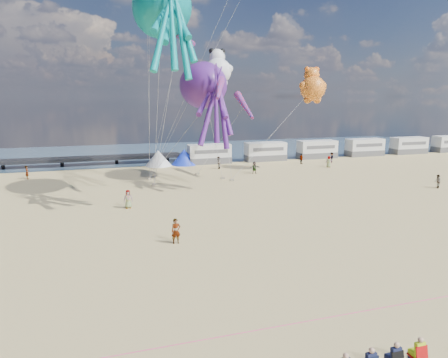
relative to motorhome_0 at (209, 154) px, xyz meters
The scene contains 31 objects.
ground 40.48m from the motorhome_0, 98.53° to the right, with size 120.00×120.00×0.00m, color #D1BA78.
water 16.22m from the motorhome_0, 111.80° to the left, with size 120.00×120.00×0.00m, color #344D63.
motorhome_0 is the anchor object (origin of this frame).
motorhome_1 9.50m from the motorhome_0, ahead, with size 6.60×2.50×3.00m, color silver.
motorhome_2 19.00m from the motorhome_0, ahead, with size 6.60×2.50×3.00m, color silver.
motorhome_3 28.50m from the motorhome_0, ahead, with size 6.60×2.50×3.00m, color silver.
motorhome_4 38.00m from the motorhome_0, ahead, with size 6.60×2.50×3.00m, color silver.
tent_white 8.01m from the motorhome_0, behind, with size 4.00×4.00×2.40m, color white.
tent_blue 4.01m from the motorhome_0, behind, with size 4.00×4.00×2.40m, color #1933CC.
rope_line 45.42m from the motorhome_0, 97.59° to the right, with size 0.03×0.03×34.00m, color #F2338C.
standing_person 35.00m from the motorhome_0, 108.76° to the right, with size 0.67×0.44×1.83m, color tan.
beachgoer_0 26.64m from the motorhome_0, 121.51° to the right, with size 0.64×0.42×1.75m, color #7F6659.
beachgoer_1 5.11m from the motorhome_0, 90.11° to the right, with size 0.87×0.57×1.79m, color #7F6659.
beachgoer_2 19.53m from the motorhome_0, 14.11° to the right, with size 0.79×0.61×1.62m, color #7F6659.
beachgoer_3 14.41m from the motorhome_0, 19.14° to the right, with size 1.06×0.61×1.63m, color #7F6659.
beachgoer_4 10.73m from the motorhome_0, 69.84° to the right, with size 0.97×0.40×1.65m, color #7F6659.
beachgoer_5 25.86m from the motorhome_0, 168.57° to the right, with size 1.61×0.51×1.74m, color #7F6659.
beachgoer_6 18.24m from the motorhome_0, 28.43° to the right, with size 0.62×0.41×1.71m, color #7F6659.
beachgoer_7 31.96m from the motorhome_0, 49.93° to the right, with size 0.77×0.50×1.58m, color #7F6659.
sandbag_a 17.16m from the motorhome_0, 127.30° to the right, with size 0.50×0.35×0.22m, color gray.
sandbag_b 12.46m from the motorhome_0, 97.00° to the right, with size 0.50×0.35×0.22m, color gray.
sandbag_c 13.89m from the motorhome_0, 93.21° to the right, with size 0.50×0.35×0.22m, color gray.
sandbag_d 9.46m from the motorhome_0, 114.70° to the right, with size 0.50×0.35×0.22m, color gray.
sandbag_e 14.53m from the motorhome_0, 136.47° to the right, with size 0.50×0.35×0.22m, color gray.
kite_octopus_teal 27.49m from the motorhome_0, 116.85° to the right, with size 4.59×10.72×12.25m, color #078B8E, non-canonical shape.
kite_octopus_purple 15.83m from the motorhome_0, 108.15° to the right, with size 4.59×10.70×12.23m, color #551F7E, non-canonical shape.
kite_panda 16.41m from the motorhome_0, 98.89° to the right, with size 3.92×3.69×5.54m, color white, non-canonical shape.
kite_teddy_orange 18.67m from the motorhome_0, 41.82° to the right, with size 4.12×3.88×5.82m, color orange, non-canonical shape.
windsock_left 25.33m from the motorhome_0, 113.13° to the right, with size 1.10×7.24×7.24m, color red, non-canonical shape.
windsock_mid 13.65m from the motorhome_0, 80.92° to the right, with size 1.00×6.72×6.72m, color red, non-canonical shape.
windsock_right 21.27m from the motorhome_0, 101.42° to the right, with size 0.90×4.25×4.25m, color red, non-canonical shape.
Camera 1 is at (-9.85, -20.06, 10.33)m, focal length 32.00 mm.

